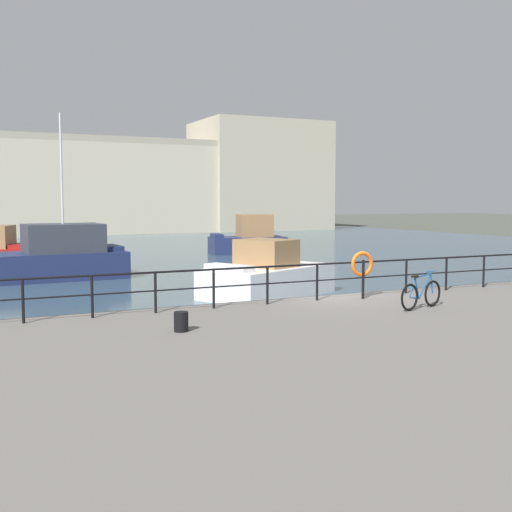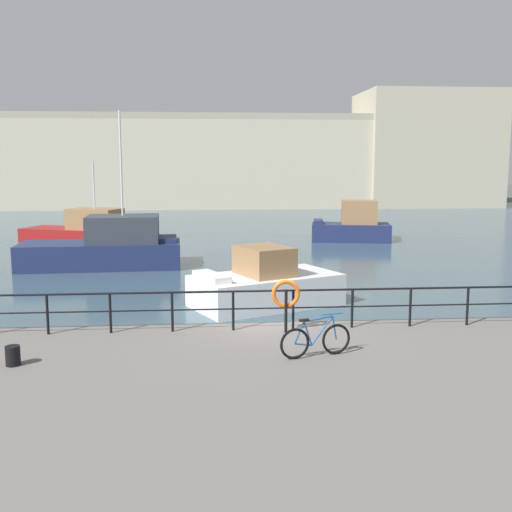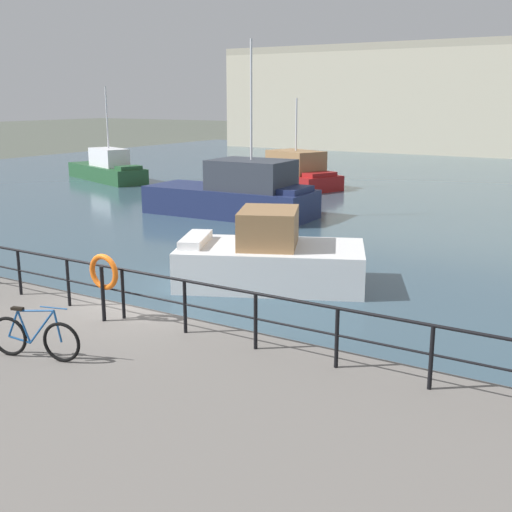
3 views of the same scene
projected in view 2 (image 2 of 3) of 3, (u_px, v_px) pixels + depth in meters
ground_plane at (269, 351)px, 17.40m from camera, size 240.00×240.00×0.00m
water_basin at (229, 231)px, 47.15m from camera, size 80.00×60.00×0.01m
quay_promenade at (307, 439)px, 10.94m from camera, size 56.00×13.00×0.83m
harbor_building at (275, 161)px, 72.36m from camera, size 64.15×11.31×13.30m
moored_red_daysailer at (108, 247)px, 30.86m from camera, size 7.99×3.30×7.72m
moored_harbor_tender at (265, 285)px, 22.68m from camera, size 5.92×4.70×2.20m
moored_cabin_cruiser at (86, 230)px, 40.68m from camera, size 8.20×5.37×5.25m
moored_green_narrowboat at (353, 226)px, 41.16m from camera, size 5.49×3.37×2.70m
quay_railing at (233, 303)px, 16.34m from camera, size 25.72×0.07×1.08m
parked_bicycle at (316, 340)px, 14.16m from camera, size 1.72×0.54×0.98m
mooring_bollard at (13, 356)px, 13.58m from camera, size 0.32×0.32×0.44m
life_ring_stand at (286, 296)px, 16.14m from camera, size 0.75×0.16×1.40m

